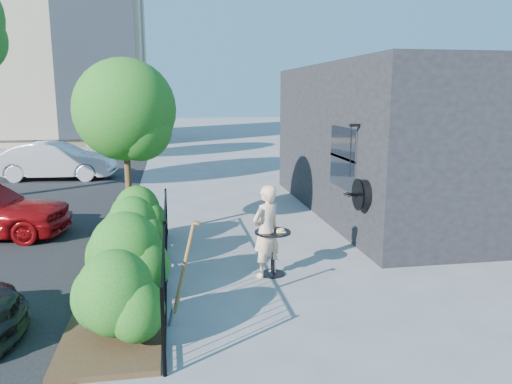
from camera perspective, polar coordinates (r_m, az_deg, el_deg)
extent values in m
plane|color=gray|center=(9.10, -0.58, -9.66)|extent=(120.00, 120.00, 0.00)
cube|color=black|center=(14.65, 18.27, 5.79)|extent=(6.00, 9.00, 4.00)
cube|color=black|center=(11.55, 9.88, 3.88)|extent=(0.04, 1.60, 1.40)
cube|color=black|center=(11.55, 9.90, 3.88)|extent=(0.05, 1.70, 0.06)
cylinder|color=black|center=(10.22, 12.10, -0.27)|extent=(0.18, 0.60, 0.60)
cylinder|color=black|center=(10.19, 11.58, -0.29)|extent=(0.03, 0.64, 0.64)
cube|color=black|center=(10.50, 11.29, 7.50)|extent=(0.25, 0.06, 0.06)
cylinder|color=black|center=(10.52, 10.76, 4.52)|extent=(0.02, 0.02, 1.05)
cylinder|color=black|center=(6.03, -10.53, -15.50)|extent=(0.05, 0.05, 1.10)
cylinder|color=black|center=(8.81, -10.33, -6.75)|extent=(0.05, 0.05, 1.10)
cylinder|color=black|center=(11.71, -10.22, -2.26)|extent=(0.05, 0.05, 1.10)
cube|color=black|center=(8.67, -10.44, -3.54)|extent=(0.03, 6.00, 0.03)
cube|color=black|center=(8.96, -10.22, -9.49)|extent=(0.03, 6.00, 0.03)
cylinder|color=black|center=(6.12, -10.52, -15.08)|extent=(0.02, 0.02, 1.04)
cylinder|color=black|center=(6.30, -10.50, -14.28)|extent=(0.02, 0.02, 1.04)
cylinder|color=black|center=(6.48, -10.49, -13.53)|extent=(0.02, 0.02, 1.04)
cylinder|color=black|center=(6.66, -10.47, -12.81)|extent=(0.02, 0.02, 1.04)
cylinder|color=black|center=(6.84, -10.45, -12.13)|extent=(0.02, 0.02, 1.04)
cylinder|color=black|center=(7.03, -10.44, -11.49)|extent=(0.02, 0.02, 1.04)
cylinder|color=black|center=(7.21, -10.42, -10.88)|extent=(0.02, 0.02, 1.04)
cylinder|color=black|center=(7.40, -10.41, -10.30)|extent=(0.02, 0.02, 1.04)
cylinder|color=black|center=(7.59, -10.40, -9.76)|extent=(0.02, 0.02, 1.04)
cylinder|color=black|center=(7.77, -10.38, -9.23)|extent=(0.02, 0.02, 1.04)
cylinder|color=black|center=(7.96, -10.37, -8.73)|extent=(0.02, 0.02, 1.04)
cylinder|color=black|center=(8.15, -10.36, -8.26)|extent=(0.02, 0.02, 1.04)
cylinder|color=black|center=(8.34, -10.35, -7.80)|extent=(0.02, 0.02, 1.04)
cylinder|color=black|center=(8.53, -10.34, -7.37)|extent=(0.02, 0.02, 1.04)
cylinder|color=black|center=(8.72, -10.33, -6.95)|extent=(0.02, 0.02, 1.04)
cylinder|color=black|center=(8.91, -10.32, -6.56)|extent=(0.02, 0.02, 1.04)
cylinder|color=black|center=(9.10, -10.31, -6.18)|extent=(0.02, 0.02, 1.04)
cylinder|color=black|center=(9.29, -10.31, -5.81)|extent=(0.02, 0.02, 1.04)
cylinder|color=black|center=(9.48, -10.30, -5.46)|extent=(0.02, 0.02, 1.04)
cylinder|color=black|center=(9.67, -10.29, -5.12)|extent=(0.02, 0.02, 1.04)
cylinder|color=black|center=(9.87, -10.28, -4.80)|extent=(0.02, 0.02, 1.04)
cylinder|color=black|center=(10.06, -10.27, -4.49)|extent=(0.02, 0.02, 1.04)
cylinder|color=black|center=(10.25, -10.27, -4.19)|extent=(0.02, 0.02, 1.04)
cylinder|color=black|center=(10.45, -10.26, -3.90)|extent=(0.02, 0.02, 1.04)
cylinder|color=black|center=(10.64, -10.26, -3.62)|extent=(0.02, 0.02, 1.04)
cylinder|color=black|center=(10.83, -10.25, -3.36)|extent=(0.02, 0.02, 1.04)
cylinder|color=black|center=(11.03, -10.24, -3.10)|extent=(0.02, 0.02, 1.04)
cylinder|color=black|center=(11.22, -10.24, -2.85)|extent=(0.02, 0.02, 1.04)
cylinder|color=black|center=(11.41, -10.23, -2.61)|extent=(0.02, 0.02, 1.04)
cylinder|color=black|center=(11.61, -10.23, -2.37)|extent=(0.02, 0.02, 1.04)
cube|color=#382616|center=(9.02, -14.73, -9.96)|extent=(1.30, 6.00, 0.08)
ellipsoid|color=#156019|center=(6.73, -15.72, -11.39)|extent=(1.10, 1.10, 1.24)
ellipsoid|color=#156019|center=(8.23, -14.60, -7.15)|extent=(1.10, 1.10, 1.24)
ellipsoid|color=#156019|center=(9.66, -13.89, -4.37)|extent=(1.10, 1.10, 1.24)
ellipsoid|color=#156019|center=(11.01, -13.39, -2.44)|extent=(1.10, 1.10, 1.24)
cylinder|color=#3F2B19|center=(11.42, -14.36, 0.56)|extent=(0.14, 0.14, 2.40)
sphere|color=#156019|center=(11.24, -14.77, 8.80)|extent=(2.20, 2.20, 2.20)
sphere|color=#156019|center=(11.04, -13.20, 7.12)|extent=(1.43, 1.43, 1.43)
cylinder|color=black|center=(8.95, 1.93, -4.61)|extent=(0.65, 0.65, 0.03)
cylinder|color=black|center=(9.07, 1.91, -7.05)|extent=(0.07, 0.07, 0.78)
cylinder|color=black|center=(9.19, 1.90, -9.33)|extent=(0.43, 0.43, 0.03)
cube|color=white|center=(8.95, 1.01, -4.47)|extent=(0.18, 0.18, 0.01)
cube|color=white|center=(8.93, 2.85, -4.52)|extent=(0.18, 0.18, 0.01)
torus|color=#510D1A|center=(8.94, 1.01, -4.30)|extent=(0.15, 0.15, 0.05)
torus|color=tan|center=(8.92, 2.85, -4.36)|extent=(0.15, 0.15, 0.05)
imported|color=beige|center=(8.90, 1.18, -4.49)|extent=(0.73, 0.67, 1.66)
cylinder|color=brown|center=(7.19, -8.24, -8.62)|extent=(0.37, 0.05, 1.35)
cube|color=gray|center=(7.45, -9.65, -13.79)|extent=(0.09, 0.20, 0.29)
cylinder|color=brown|center=(7.00, -6.67, -3.54)|extent=(0.11, 0.11, 0.06)
imported|color=silver|center=(20.50, -21.89, 3.33)|extent=(4.46, 1.87, 1.43)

